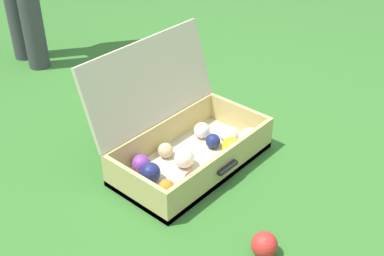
{
  "coord_description": "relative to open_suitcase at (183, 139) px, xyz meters",
  "views": [
    {
      "loc": [
        -1.35,
        -1.06,
        1.28
      ],
      "look_at": [
        -0.08,
        0.05,
        0.19
      ],
      "focal_mm": 46.3,
      "sensor_mm": 36.0,
      "label": 1
    }
  ],
  "objects": [
    {
      "name": "ground_plane",
      "position": [
        0.08,
        -0.1,
        -0.11
      ],
      "size": [
        16.0,
        16.0,
        0.0
      ],
      "primitive_type": "plane",
      "color": "#336B28"
    },
    {
      "name": "open_suitcase",
      "position": [
        0.0,
        0.0,
        0.0
      ],
      "size": [
        0.67,
        0.49,
        0.49
      ],
      "color": "beige",
      "rests_on": "ground"
    },
    {
      "name": "stray_ball_on_grass",
      "position": [
        -0.22,
        -0.57,
        -0.07
      ],
      "size": [
        0.09,
        0.09,
        0.09
      ],
      "primitive_type": "sphere",
      "color": "red",
      "rests_on": "ground"
    }
  ]
}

